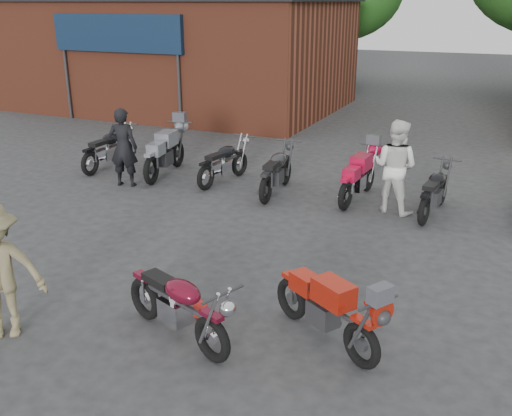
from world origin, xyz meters
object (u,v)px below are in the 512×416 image
at_px(person_dark, 123,147).
at_px(row_bike_1, 165,150).
at_px(row_bike_4, 359,174).
at_px(row_bike_3, 277,169).
at_px(person_light, 395,167).
at_px(row_bike_2, 224,160).
at_px(row_bike_0, 108,147).
at_px(row_bike_5, 435,189).
at_px(vintage_motorcycle, 178,301).
at_px(helmet, 198,309).
at_px(sportbike, 327,304).

relative_size(person_dark, row_bike_1, 0.83).
xyz_separation_m(person_dark, row_bike_4, (5.10, 1.19, -0.32)).
bearing_deg(row_bike_3, row_bike_4, -84.18).
relative_size(person_dark, person_light, 0.96).
height_order(row_bike_1, row_bike_2, row_bike_1).
xyz_separation_m(person_dark, row_bike_0, (-1.24, 1.01, -0.34)).
relative_size(row_bike_0, row_bike_5, 1.05).
distance_m(vintage_motorcycle, helmet, 0.70).
bearing_deg(person_light, person_dark, 21.85).
relative_size(vintage_motorcycle, row_bike_3, 0.96).
bearing_deg(row_bike_4, sportbike, -164.62).
bearing_deg(row_bike_3, row_bike_0, 83.95).
bearing_deg(row_bike_5, sportbike, -179.66).
xyz_separation_m(vintage_motorcycle, row_bike_3, (-1.08, 5.84, 0.02)).
height_order(vintage_motorcycle, row_bike_4, row_bike_4).
distance_m(row_bike_1, row_bike_5, 6.32).
xyz_separation_m(vintage_motorcycle, sportbike, (1.68, 0.70, -0.02)).
bearing_deg(row_bike_4, helmet, 177.58).
bearing_deg(person_dark, helmet, 120.73).
xyz_separation_m(row_bike_3, row_bike_5, (3.32, 0.05, -0.03)).
xyz_separation_m(person_dark, row_bike_2, (1.95, 1.14, -0.36)).
distance_m(sportbike, row_bike_2, 6.83).
relative_size(sportbike, row_bike_2, 0.98).
distance_m(sportbike, row_bike_0, 9.07).
distance_m(row_bike_4, row_bike_5, 1.61).
xyz_separation_m(sportbike, row_bike_4, (-1.03, 5.46, 0.04)).
xyz_separation_m(row_bike_4, row_bike_5, (1.59, -0.26, -0.04)).
bearing_deg(vintage_motorcycle, row_bike_2, 133.24).
relative_size(helmet, person_light, 0.15).
bearing_deg(sportbike, row_bike_0, 175.94).
distance_m(vintage_motorcycle, row_bike_2, 6.59).
xyz_separation_m(row_bike_1, row_bike_4, (4.72, 0.09, -0.06)).
relative_size(row_bike_1, row_bike_2, 1.17).
distance_m(helmet, row_bike_3, 5.40).
bearing_deg(row_bike_1, sportbike, -142.23).
xyz_separation_m(helmet, person_dark, (-4.40, 4.40, 0.77)).
bearing_deg(row_bike_4, person_dark, 107.78).
xyz_separation_m(sportbike, row_bike_2, (-4.18, 5.41, 0.01)).
height_order(row_bike_0, row_bike_4, row_bike_4).
bearing_deg(row_bike_1, person_dark, 151.89).
bearing_deg(sportbike, row_bike_1, 168.53).
bearing_deg(helmet, person_light, 73.74).
xyz_separation_m(row_bike_0, row_bike_1, (1.62, 0.09, 0.07)).
bearing_deg(row_bike_0, row_bike_3, -91.67).
height_order(row_bike_3, row_bike_4, row_bike_4).
relative_size(row_bike_2, row_bike_3, 0.95).
relative_size(person_dark, row_bike_3, 0.92).
bearing_deg(sportbike, person_dark, 176.71).
bearing_deg(vintage_motorcycle, row_bike_5, 90.15).
relative_size(row_bike_0, row_bike_1, 0.89).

